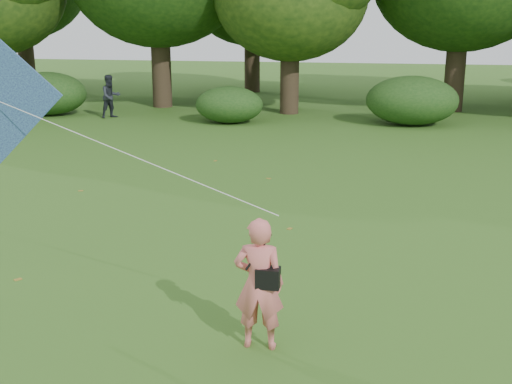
# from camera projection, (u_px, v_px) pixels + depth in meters

# --- Properties ---
(ground) EXTENTS (100.00, 100.00, 0.00)m
(ground) POSITION_uv_depth(u_px,v_px,m) (247.00, 345.00, 8.33)
(ground) COLOR #265114
(ground) RESTS_ON ground
(man_kite_flyer) EXTENTS (0.65, 0.44, 1.74)m
(man_kite_flyer) POSITION_uv_depth(u_px,v_px,m) (259.00, 284.00, 8.06)
(man_kite_flyer) COLOR #DC6C67
(man_kite_flyer) RESTS_ON ground
(bystander_left) EXTENTS (1.06, 1.08, 1.75)m
(bystander_left) POSITION_uv_depth(u_px,v_px,m) (111.00, 96.00, 26.21)
(bystander_left) COLOR #23272E
(bystander_left) RESTS_ON ground
(crossbody_bag) EXTENTS (0.43, 0.20, 0.70)m
(crossbody_bag) POSITION_uv_depth(u_px,v_px,m) (268.00, 277.00, 7.98)
(crossbody_bag) COLOR black
(crossbody_bag) RESTS_ON ground
(shrub_band) EXTENTS (39.15, 3.22, 1.88)m
(shrub_band) POSITION_uv_depth(u_px,v_px,m) (314.00, 101.00, 24.91)
(shrub_band) COLOR #264919
(shrub_band) RESTS_ON ground
(fallen_leaves) EXTENTS (9.70, 14.05, 0.01)m
(fallen_leaves) POSITION_uv_depth(u_px,v_px,m) (173.00, 264.00, 11.01)
(fallen_leaves) COLOR olive
(fallen_leaves) RESTS_ON ground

